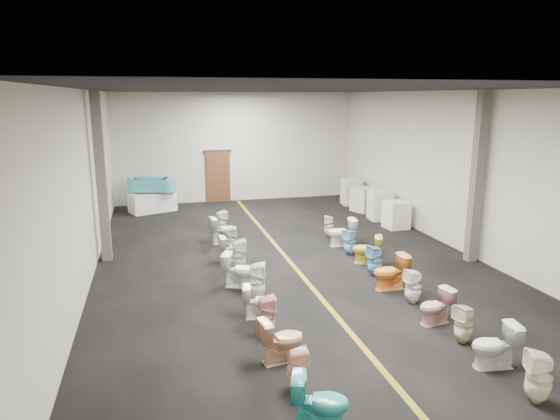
% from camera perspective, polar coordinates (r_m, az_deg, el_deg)
% --- Properties ---
extents(floor, '(16.00, 16.00, 0.00)m').
position_cam_1_polar(floor, '(13.81, 0.68, -5.41)').
color(floor, black).
rests_on(floor, ground).
extents(ceiling, '(16.00, 16.00, 0.00)m').
position_cam_1_polar(ceiling, '(13.12, 0.74, 13.60)').
color(ceiling, black).
rests_on(ceiling, ground).
extents(wall_back, '(10.00, 0.00, 10.00)m').
position_cam_1_polar(wall_back, '(21.05, -5.03, 7.14)').
color(wall_back, '#BAB89F').
rests_on(wall_back, ground).
extents(wall_front, '(10.00, 0.00, 10.00)m').
position_cam_1_polar(wall_front, '(6.15, 20.75, -7.80)').
color(wall_front, '#BAB89F').
rests_on(wall_front, ground).
extents(wall_left, '(0.00, 16.00, 16.00)m').
position_cam_1_polar(wall_left, '(12.93, -21.24, 2.72)').
color(wall_left, '#BAB89F').
rests_on(wall_left, ground).
extents(wall_right, '(0.00, 16.00, 16.00)m').
position_cam_1_polar(wall_right, '(15.35, 19.09, 4.36)').
color(wall_right, '#BAB89F').
rests_on(wall_right, ground).
extents(aisle_stripe, '(0.12, 15.60, 0.01)m').
position_cam_1_polar(aisle_stripe, '(13.81, 0.68, -5.40)').
color(aisle_stripe, olive).
rests_on(aisle_stripe, floor).
extents(back_door, '(1.00, 0.10, 2.10)m').
position_cam_1_polar(back_door, '(21.03, -7.09, 3.79)').
color(back_door, '#562D19').
rests_on(back_door, floor).
extents(door_frame, '(1.15, 0.08, 0.10)m').
position_cam_1_polar(door_frame, '(20.90, -7.18, 6.69)').
color(door_frame, '#331C11').
rests_on(door_frame, back_door).
extents(column_left, '(0.25, 0.25, 4.50)m').
position_cam_1_polar(column_left, '(13.88, -19.76, 3.48)').
color(column_left, '#59544C').
rests_on(column_left, floor).
extents(column_right, '(0.25, 0.25, 4.50)m').
position_cam_1_polar(column_right, '(13.99, 21.58, 3.40)').
color(column_right, '#59544C').
rests_on(column_right, floor).
extents(display_table, '(1.86, 1.39, 0.74)m').
position_cam_1_polar(display_table, '(19.75, -14.37, 0.89)').
color(display_table, silver).
rests_on(display_table, floor).
extents(bathtub, '(1.81, 1.02, 0.55)m').
position_cam_1_polar(bathtub, '(19.62, -14.48, 2.88)').
color(bathtub, teal).
rests_on(bathtub, display_table).
extents(appliance_crate_a, '(0.76, 0.76, 0.91)m').
position_cam_1_polar(appliance_crate_a, '(17.15, 13.16, -0.54)').
color(appliance_crate_a, white).
rests_on(appliance_crate_a, floor).
extents(appliance_crate_b, '(0.81, 0.81, 1.03)m').
position_cam_1_polar(appliance_crate_b, '(18.21, 11.39, 0.51)').
color(appliance_crate_b, silver).
rests_on(appliance_crate_b, floor).
extents(appliance_crate_c, '(1.02, 1.02, 0.90)m').
position_cam_1_polar(appliance_crate_c, '(19.45, 9.62, 1.17)').
color(appliance_crate_c, beige).
rests_on(appliance_crate_c, floor).
extents(appliance_crate_d, '(0.81, 0.81, 1.06)m').
position_cam_1_polar(appliance_crate_d, '(20.60, 8.17, 2.10)').
color(appliance_crate_d, silver).
rests_on(appliance_crate_d, floor).
extents(toilet_left_0, '(0.86, 0.68, 0.77)m').
position_cam_1_polar(toilet_left_0, '(7.09, 4.60, -21.02)').
color(toilet_left_0, teal).
rests_on(toilet_left_0, floor).
extents(toilet_left_1, '(0.33, 0.33, 0.68)m').
position_cam_1_polar(toilet_left_1, '(7.84, 1.96, -17.76)').
color(toilet_left_1, '#F6B892').
rests_on(toilet_left_1, floor).
extents(toilet_left_2, '(0.82, 0.54, 0.78)m').
position_cam_1_polar(toilet_left_2, '(8.55, 0.16, -14.58)').
color(toilet_left_2, '#E6AA85').
rests_on(toilet_left_2, floor).
extents(toilet_left_3, '(0.37, 0.36, 0.78)m').
position_cam_1_polar(toilet_left_3, '(9.36, -1.66, -12.04)').
color(toilet_left_3, pink).
rests_on(toilet_left_3, floor).
extents(toilet_left_4, '(0.74, 0.51, 0.69)m').
position_cam_1_polar(toilet_left_4, '(10.10, -2.34, -10.41)').
color(toilet_left_4, white).
rests_on(toilet_left_4, floor).
extents(toilet_left_5, '(0.47, 0.46, 0.86)m').
position_cam_1_polar(toilet_left_5, '(10.88, -2.73, -8.17)').
color(toilet_left_5, white).
rests_on(toilet_left_5, floor).
extents(toilet_left_6, '(0.91, 0.73, 0.81)m').
position_cam_1_polar(toilet_left_6, '(11.66, -4.61, -6.86)').
color(toilet_left_6, white).
rests_on(toilet_left_6, floor).
extents(toilet_left_7, '(0.40, 0.40, 0.85)m').
position_cam_1_polar(toilet_left_7, '(12.62, -4.81, -5.23)').
color(toilet_left_7, silver).
rests_on(toilet_left_7, floor).
extents(toilet_left_8, '(0.72, 0.42, 0.73)m').
position_cam_1_polar(toilet_left_8, '(13.37, -5.42, -4.45)').
color(toilet_left_8, white).
rests_on(toilet_left_8, floor).
extents(toilet_left_9, '(0.40, 0.40, 0.74)m').
position_cam_1_polar(toilet_left_9, '(14.21, -5.66, -3.39)').
color(toilet_left_9, silver).
rests_on(toilet_left_9, floor).
extents(toilet_left_10, '(0.86, 0.57, 0.82)m').
position_cam_1_polar(toilet_left_10, '(15.11, -6.51, -2.26)').
color(toilet_left_10, silver).
rests_on(toilet_left_10, floor).
extents(toilet_left_11, '(0.46, 0.45, 0.79)m').
position_cam_1_polar(toilet_left_11, '(16.00, -6.77, -1.47)').
color(toilet_left_11, silver).
rests_on(toilet_left_11, floor).
extents(toilet_right_0, '(0.47, 0.46, 0.80)m').
position_cam_1_polar(toilet_right_0, '(8.41, 27.47, -16.59)').
color(toilet_right_0, beige).
rests_on(toilet_right_0, floor).
extents(toilet_right_1, '(0.80, 0.53, 0.77)m').
position_cam_1_polar(toilet_right_1, '(9.07, 23.34, -14.07)').
color(toilet_right_1, silver).
rests_on(toilet_right_1, floor).
extents(toilet_right_2, '(0.42, 0.42, 0.73)m').
position_cam_1_polar(toilet_right_2, '(9.71, 20.26, -12.10)').
color(toilet_right_2, beige).
rests_on(toilet_right_2, floor).
extents(toilet_right_3, '(0.75, 0.50, 0.71)m').
position_cam_1_polar(toilet_right_3, '(10.30, 17.39, -10.49)').
color(toilet_right_3, '#DBA39D').
rests_on(toilet_right_3, floor).
extents(toilet_right_4, '(0.36, 0.35, 0.76)m').
position_cam_1_polar(toilet_right_4, '(11.13, 14.98, -8.42)').
color(toilet_right_4, white).
rests_on(toilet_right_4, floor).
extents(toilet_right_5, '(0.81, 0.47, 0.82)m').
position_cam_1_polar(toilet_right_5, '(11.76, 12.53, -6.94)').
color(toilet_right_5, orange).
rests_on(toilet_right_5, floor).
extents(toilet_right_6, '(0.41, 0.41, 0.77)m').
position_cam_1_polar(toilet_right_6, '(12.55, 10.79, -5.70)').
color(toilet_right_6, '#66AFD7').
rests_on(toilet_right_6, floor).
extents(toilet_right_7, '(0.87, 0.69, 0.77)m').
position_cam_1_polar(toilet_right_7, '(13.40, 9.92, -4.46)').
color(toilet_right_7, gold).
rests_on(toilet_right_7, floor).
extents(toilet_right_8, '(0.44, 0.44, 0.73)m').
position_cam_1_polar(toilet_right_8, '(14.07, 7.98, -3.64)').
color(toilet_right_8, '#85C9EE').
rests_on(toilet_right_8, floor).
extents(toilet_right_9, '(0.85, 0.54, 0.83)m').
position_cam_1_polar(toilet_right_9, '(14.84, 7.09, -2.54)').
color(toilet_right_9, white).
rests_on(toilet_right_9, floor).
extents(toilet_right_10, '(0.40, 0.40, 0.69)m').
position_cam_1_polar(toilet_right_10, '(15.75, 5.65, -1.86)').
color(toilet_right_10, beige).
rests_on(toilet_right_10, floor).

